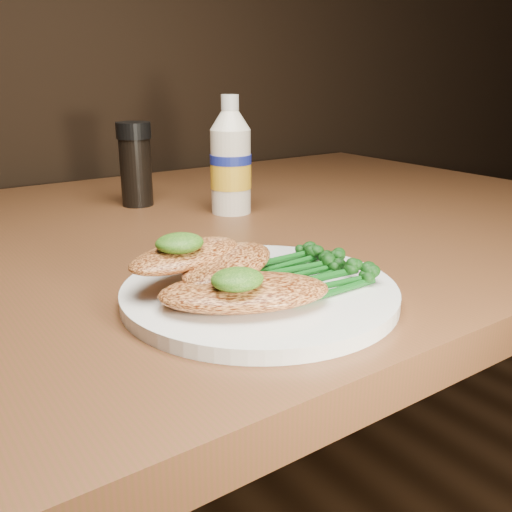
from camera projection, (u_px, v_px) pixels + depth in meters
dining_table at (223, 458)px, 0.88m from camera, size 1.20×0.80×0.75m
plate at (260, 292)px, 0.50m from camera, size 0.24×0.24×0.01m
chicken_front at (244, 292)px, 0.46m from camera, size 0.16×0.13×0.02m
chicken_mid at (229, 264)px, 0.50m from camera, size 0.14×0.12×0.02m
chicken_back at (186, 255)px, 0.50m from camera, size 0.13×0.09×0.02m
pesto_front at (237, 279)px, 0.44m from camera, size 0.04×0.04×0.02m
pesto_back at (180, 243)px, 0.48m from camera, size 0.04×0.04×0.02m
broccolini_bundle at (299, 270)px, 0.51m from camera, size 0.14×0.12×0.02m
mayo_bottle at (231, 155)px, 0.79m from camera, size 0.07×0.07×0.16m
pepper_grinder at (136, 165)px, 0.83m from camera, size 0.06×0.06×0.12m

